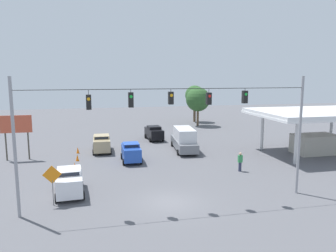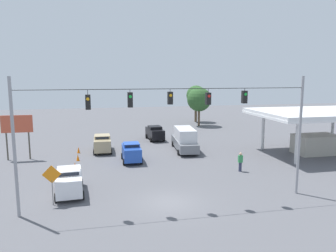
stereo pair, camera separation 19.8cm
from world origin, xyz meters
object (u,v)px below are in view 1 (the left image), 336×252
(traffic_cone_nearest, at_px, (70,189))
(traffic_cone_third, at_px, (75,166))
(sedan_black_oncoming_deep, at_px, (154,133))
(traffic_cone_fourth, at_px, (77,158))
(pedestrian, at_px, (240,162))
(traffic_cone_second, at_px, (71,176))
(tree_horizon_left, at_px, (195,95))
(sedan_blue_withflow_mid, at_px, (131,152))
(traffic_cone_fifth, at_px, (78,150))
(sedan_tan_withflow_far, at_px, (102,143))
(gas_station, at_px, (317,122))
(overhead_signal_span, at_px, (170,123))
(sedan_white_parked_shoulder, at_px, (69,181))
(work_zone_sign, at_px, (52,178))
(roadside_billboard, at_px, (16,128))
(tree_horizon_right, at_px, (198,99))
(box_truck_grey_oncoming_far, at_px, (184,139))

(traffic_cone_nearest, xyz_separation_m, traffic_cone_third, (0.03, -6.51, 0.00))
(sedan_black_oncoming_deep, height_order, traffic_cone_third, sedan_black_oncoming_deep)
(traffic_cone_fourth, relative_size, pedestrian, 0.40)
(traffic_cone_second, xyz_separation_m, tree_horizon_left, (-20.96, -31.86, 4.73))
(sedan_blue_withflow_mid, distance_m, traffic_cone_fifth, 7.57)
(traffic_cone_nearest, bearing_deg, sedan_black_oncoming_deep, -117.38)
(sedan_tan_withflow_far, height_order, gas_station, gas_station)
(sedan_blue_withflow_mid, relative_size, traffic_cone_fifth, 5.40)
(overhead_signal_span, bearing_deg, sedan_black_oncoming_deep, -97.50)
(sedan_white_parked_shoulder, relative_size, tree_horizon_left, 0.64)
(sedan_white_parked_shoulder, relative_size, work_zone_sign, 1.58)
(roadside_billboard, xyz_separation_m, tree_horizon_right, (-25.93, -18.56, 1.26))
(sedan_blue_withflow_mid, bearing_deg, tree_horizon_left, -119.49)
(traffic_cone_fifth, bearing_deg, traffic_cone_nearest, 90.22)
(sedan_blue_withflow_mid, height_order, sedan_black_oncoming_deep, sedan_blue_withflow_mid)
(traffic_cone_fifth, bearing_deg, roadside_billboard, 15.72)
(sedan_blue_withflow_mid, height_order, work_zone_sign, work_zone_sign)
(traffic_cone_third, bearing_deg, overhead_signal_span, 124.49)
(sedan_blue_withflow_mid, height_order, tree_horizon_right, tree_horizon_right)
(traffic_cone_fourth, relative_size, tree_horizon_right, 0.11)
(traffic_cone_third, height_order, gas_station, gas_station)
(pedestrian, bearing_deg, roadside_billboard, -23.08)
(traffic_cone_third, relative_size, roadside_billboard, 0.15)
(sedan_black_oncoming_deep, distance_m, traffic_cone_third, 16.16)
(tree_horizon_right, bearing_deg, roadside_billboard, 35.60)
(tree_horizon_right, bearing_deg, sedan_blue_withflow_mid, 56.91)
(sedan_white_parked_shoulder, height_order, traffic_cone_fifth, sedan_white_parked_shoulder)
(traffic_cone_second, height_order, work_zone_sign, work_zone_sign)
(box_truck_grey_oncoming_far, relative_size, traffic_cone_fifth, 10.24)
(traffic_cone_fifth, bearing_deg, sedan_white_parked_shoulder, 90.13)
(sedan_tan_withflow_far, relative_size, traffic_cone_second, 6.34)
(traffic_cone_fourth, height_order, traffic_cone_fifth, same)
(sedan_black_oncoming_deep, bearing_deg, work_zone_sign, 62.89)
(box_truck_grey_oncoming_far, xyz_separation_m, traffic_cone_fourth, (12.22, 2.19, -0.99))
(traffic_cone_third, distance_m, traffic_cone_fourth, 3.30)
(overhead_signal_span, height_order, gas_station, overhead_signal_span)
(traffic_cone_third, bearing_deg, tree_horizon_right, -129.94)
(traffic_cone_fifth, bearing_deg, gas_station, 167.16)
(box_truck_grey_oncoming_far, height_order, gas_station, gas_station)
(traffic_cone_third, distance_m, tree_horizon_left, 35.79)
(overhead_signal_span, xyz_separation_m, pedestrian, (-8.19, -6.25, -4.81))
(gas_station, bearing_deg, sedan_blue_withflow_mid, -2.81)
(sedan_tan_withflow_far, distance_m, pedestrian, 16.57)
(sedan_tan_withflow_far, xyz_separation_m, traffic_cone_fourth, (2.61, 3.74, -0.68))
(traffic_cone_third, distance_m, pedestrian, 15.67)
(sedan_blue_withflow_mid, bearing_deg, traffic_cone_fifth, -41.95)
(traffic_cone_third, relative_size, gas_station, 0.05)
(traffic_cone_fourth, distance_m, tree_horizon_left, 33.15)
(traffic_cone_fourth, xyz_separation_m, pedestrian, (-15.07, 7.19, 0.56))
(sedan_white_parked_shoulder, bearing_deg, box_truck_grey_oncoming_far, -135.45)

